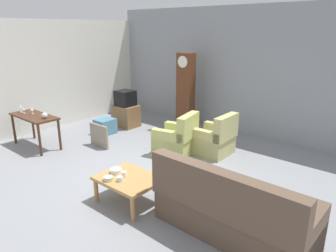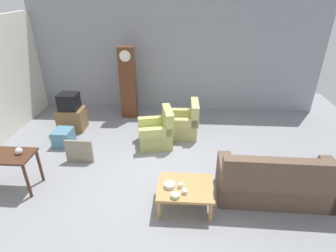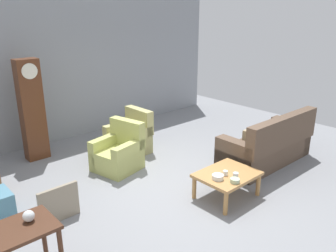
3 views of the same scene
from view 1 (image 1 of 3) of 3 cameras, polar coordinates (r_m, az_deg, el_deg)
ground_plane at (r=5.89m, az=-3.87°, el=-9.47°), size 10.40×10.40×0.00m
garage_door_wall at (r=8.28m, az=13.76°, el=9.57°), size 8.40×0.16×3.20m
pegboard_wall_left at (r=9.00m, az=-21.96°, el=8.37°), size 0.12×6.40×2.88m
couch_floral at (r=4.34m, az=11.36°, el=-15.06°), size 2.11×0.92×1.04m
armchair_olive_near at (r=6.88m, az=1.60°, el=-2.61°), size 0.93×0.91×0.92m
armchair_olive_far at (r=6.93m, az=8.40°, el=-2.64°), size 0.81×0.78×0.92m
coffee_table_wood at (r=5.03m, az=-7.12°, el=-9.85°), size 0.96×0.76×0.43m
console_table_dark at (r=7.80m, az=-23.08°, el=1.02°), size 1.30×0.56×0.76m
grandfather_clock at (r=8.45m, az=3.22°, el=6.26°), size 0.44×0.30×2.05m
tv_stand_cabinet at (r=8.90m, az=-7.63°, el=1.85°), size 0.68×0.52×0.60m
tv_crt at (r=8.77m, az=-7.76°, el=5.05°), size 0.48×0.44×0.42m
framed_picture_leaning at (r=7.44m, az=-12.41°, el=-1.75°), size 0.60×0.05×0.54m
storage_box_blue at (r=8.37m, az=-11.33°, el=-0.06°), size 0.42×0.48×0.39m
glass_dome_cloche at (r=7.42m, az=-21.50°, el=1.81°), size 0.13×0.13×0.13m
cup_white_porcelain at (r=5.03m, az=-8.00°, el=-8.63°), size 0.08×0.08×0.08m
cup_blue_rimmed at (r=4.90m, az=-8.75°, el=-9.47°), size 0.09×0.09×0.07m
bowl_white_stacked at (r=5.16m, az=-9.43°, el=-8.05°), size 0.18×0.18×0.07m
bowl_shallow_green at (r=4.95m, az=-10.78°, el=-9.35°), size 0.15×0.15×0.06m
wine_glass_tall at (r=8.12m, az=-25.24°, el=3.20°), size 0.08×0.08×0.22m
wine_glass_mid at (r=8.00m, az=-24.76°, el=2.79°), size 0.06×0.06×0.16m
wine_glass_short at (r=7.87m, az=-23.49°, el=2.76°), size 0.07×0.07×0.16m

